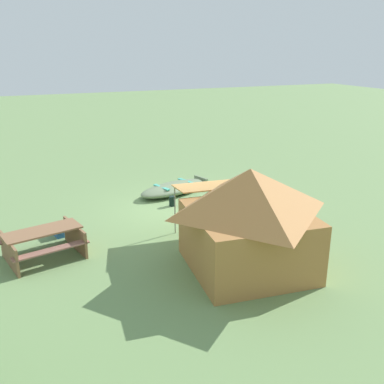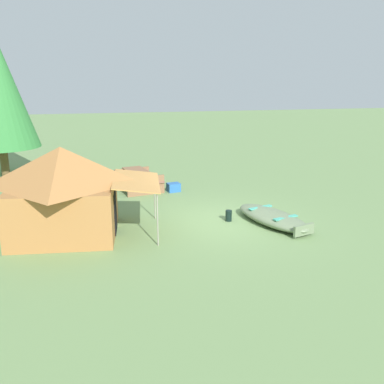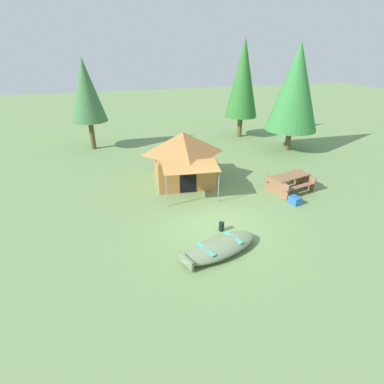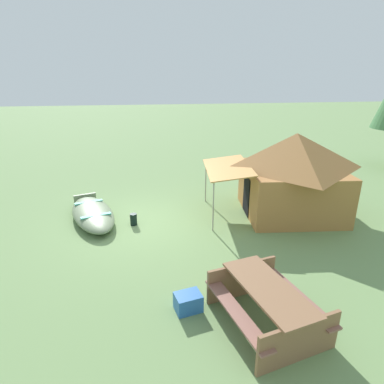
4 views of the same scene
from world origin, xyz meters
The scene contains 6 objects.
ground_plane centered at (0.00, 0.00, 0.00)m, with size 80.00×80.00×0.00m, color #6E8E56.
beached_rowboat centered at (-0.48, -1.58, 0.21)m, with size 3.06×1.92×0.40m.
canvas_cabin_tent centered at (-0.05, 4.41, 1.29)m, with size 3.15×4.35×2.49m.
picnic_table centered at (4.40, 1.93, 0.47)m, with size 2.15×1.83×0.75m.
cooler_box centered at (3.84, 0.66, 0.17)m, with size 0.47×0.35×0.33m, color #2C65B2.
fuel_can centered at (0.07, -0.37, 0.17)m, with size 0.20×0.20×0.34m, color black.
Camera 1 is at (4.92, 12.68, 5.10)m, focal length 41.08 mm.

